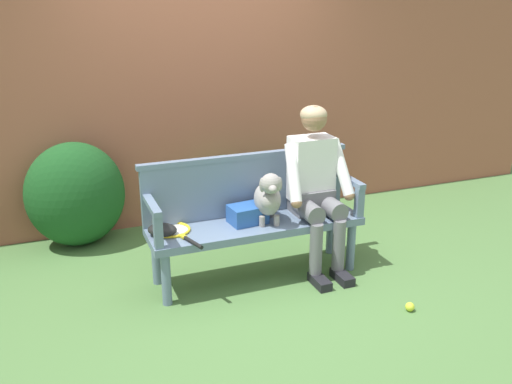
# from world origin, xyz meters

# --- Properties ---
(ground_plane) EXTENTS (40.00, 40.00, 0.00)m
(ground_plane) POSITION_xyz_m (0.00, 0.00, 0.00)
(ground_plane) COLOR #4C753D
(brick_garden_fence) EXTENTS (8.00, 0.30, 2.40)m
(brick_garden_fence) POSITION_xyz_m (0.00, 1.52, 1.20)
(brick_garden_fence) COLOR #9E5642
(brick_garden_fence) RESTS_ON ground
(hedge_bush_far_left) EXTENTS (0.72, 0.66, 0.67)m
(hedge_bush_far_left) POSITION_xyz_m (0.15, 1.19, 0.34)
(hedge_bush_far_left) COLOR #286B2D
(hedge_bush_far_left) RESTS_ON ground
(hedge_bush_mid_right) EXTENTS (0.86, 0.66, 0.94)m
(hedge_bush_mid_right) POSITION_xyz_m (-1.26, 1.17, 0.47)
(hedge_bush_mid_right) COLOR #194C1E
(hedge_bush_mid_right) RESTS_ON ground
(hedge_bush_mid_left) EXTENTS (1.00, 0.94, 0.57)m
(hedge_bush_mid_left) POSITION_xyz_m (0.77, 1.14, 0.29)
(hedge_bush_mid_left) COLOR #194C1E
(hedge_bush_mid_left) RESTS_ON ground
(garden_bench) EXTENTS (1.68, 0.46, 0.46)m
(garden_bench) POSITION_xyz_m (0.00, 0.00, 0.40)
(garden_bench) COLOR slate
(garden_bench) RESTS_ON ground
(bench_backrest) EXTENTS (1.72, 0.06, 0.50)m
(bench_backrest) POSITION_xyz_m (0.00, 0.20, 0.72)
(bench_backrest) COLOR slate
(bench_backrest) RESTS_ON garden_bench
(bench_armrest_left_end) EXTENTS (0.06, 0.46, 0.28)m
(bench_armrest_left_end) POSITION_xyz_m (-0.80, -0.08, 0.66)
(bench_armrest_left_end) COLOR slate
(bench_armrest_left_end) RESTS_ON garden_bench
(bench_armrest_right_end) EXTENTS (0.06, 0.46, 0.28)m
(bench_armrest_right_end) POSITION_xyz_m (0.80, -0.08, 0.66)
(bench_armrest_right_end) COLOR slate
(bench_armrest_right_end) RESTS_ON garden_bench
(person_seated) EXTENTS (0.56, 0.63, 1.33)m
(person_seated) POSITION_xyz_m (0.50, -0.01, 0.74)
(person_seated) COLOR black
(person_seated) RESTS_ON ground
(dog_on_bench) EXTENTS (0.27, 0.43, 0.43)m
(dog_on_bench) POSITION_xyz_m (0.08, -0.05, 0.68)
(dog_on_bench) COLOR gray
(dog_on_bench) RESTS_ON garden_bench
(tennis_racket) EXTENTS (0.36, 0.58, 0.03)m
(tennis_racket) POSITION_xyz_m (-0.64, 0.05, 0.47)
(tennis_racket) COLOR yellow
(tennis_racket) RESTS_ON garden_bench
(baseball_glove) EXTENTS (0.28, 0.27, 0.09)m
(baseball_glove) POSITION_xyz_m (-0.73, 0.02, 0.51)
(baseball_glove) COLOR black
(baseball_glove) RESTS_ON garden_bench
(sports_bag) EXTENTS (0.30, 0.23, 0.14)m
(sports_bag) POSITION_xyz_m (-0.06, 0.02, 0.53)
(sports_bag) COLOR #2856A3
(sports_bag) RESTS_ON garden_bench
(tennis_ball) EXTENTS (0.07, 0.07, 0.07)m
(tennis_ball) POSITION_xyz_m (0.83, -0.90, 0.03)
(tennis_ball) COLOR #CCDB33
(tennis_ball) RESTS_ON ground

